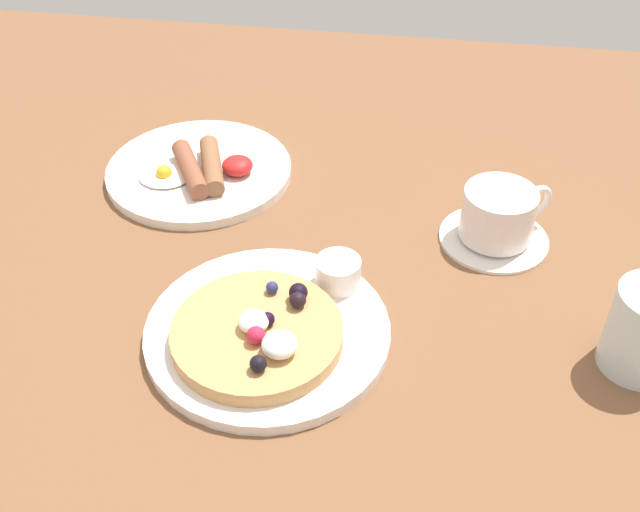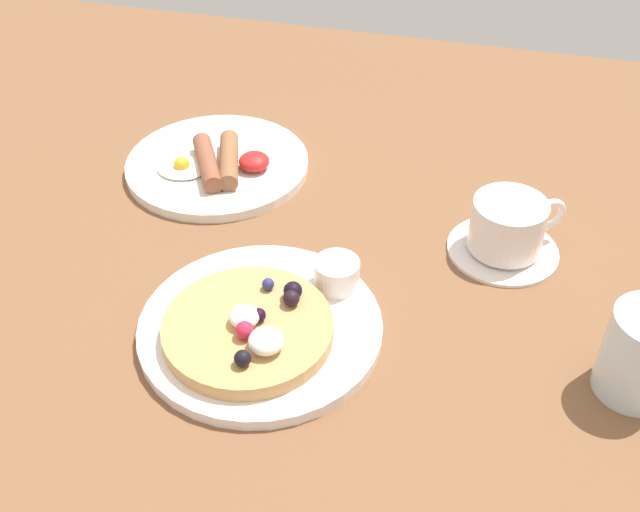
% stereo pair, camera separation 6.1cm
% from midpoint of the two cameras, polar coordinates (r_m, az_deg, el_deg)
% --- Properties ---
extents(ground_plane, '(2.08, 1.34, 0.03)m').
position_cam_midpoint_polar(ground_plane, '(0.82, -6.04, -3.50)').
color(ground_plane, brown).
extents(pancake_plate, '(0.24, 0.24, 0.01)m').
position_cam_midpoint_polar(pancake_plate, '(0.76, -6.27, -5.75)').
color(pancake_plate, white).
rests_on(pancake_plate, ground_plane).
extents(pancake_with_berries, '(0.17, 0.17, 0.04)m').
position_cam_midpoint_polar(pancake_with_berries, '(0.73, -7.01, -5.88)').
color(pancake_with_berries, tan).
rests_on(pancake_with_berries, pancake_plate).
extents(syrup_ramekin, '(0.05, 0.05, 0.03)m').
position_cam_midpoint_polar(syrup_ramekin, '(0.79, -0.85, -1.30)').
color(syrup_ramekin, white).
rests_on(syrup_ramekin, pancake_plate).
extents(breakfast_plate, '(0.24, 0.24, 0.01)m').
position_cam_midpoint_polar(breakfast_plate, '(0.99, -10.83, 6.26)').
color(breakfast_plate, white).
rests_on(breakfast_plate, ground_plane).
extents(fried_breakfast, '(0.14, 0.12, 0.03)m').
position_cam_midpoint_polar(fried_breakfast, '(0.97, -10.71, 6.47)').
color(fried_breakfast, brown).
rests_on(fried_breakfast, breakfast_plate).
extents(coffee_saucer, '(0.12, 0.12, 0.01)m').
position_cam_midpoint_polar(coffee_saucer, '(0.89, 11.04, 1.34)').
color(coffee_saucer, white).
rests_on(coffee_saucer, ground_plane).
extents(coffee_cup, '(0.10, 0.08, 0.06)m').
position_cam_midpoint_polar(coffee_cup, '(0.87, 11.41, 3.16)').
color(coffee_cup, white).
rests_on(coffee_cup, coffee_saucer).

